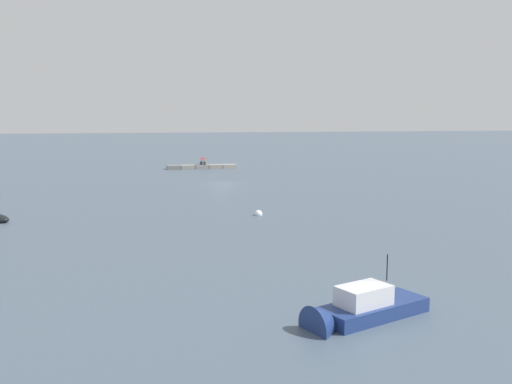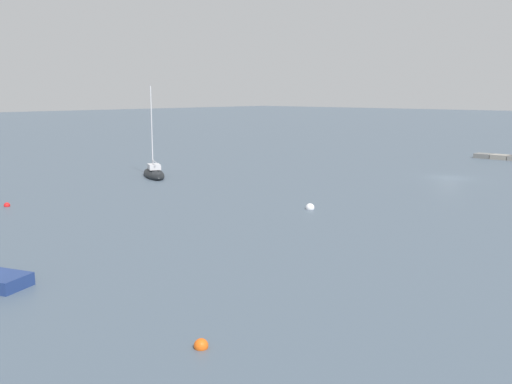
{
  "view_description": "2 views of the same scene",
  "coord_description": "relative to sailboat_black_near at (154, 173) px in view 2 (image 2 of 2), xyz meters",
  "views": [
    {
      "loc": [
        11.69,
        70.33,
        8.47
      ],
      "look_at": [
        0.68,
        22.2,
        1.83
      ],
      "focal_mm": 38.81,
      "sensor_mm": 36.0,
      "label": 1
    },
    {
      "loc": [
        -26.09,
        59.85,
        9.13
      ],
      "look_at": [
        2.95,
        28.04,
        1.67
      ],
      "focal_mm": 40.25,
      "sensor_mm": 36.0,
      "label": 2
    }
  ],
  "objects": [
    {
      "name": "mooring_buoy_near",
      "position": [
        -23.67,
        2.8,
        -0.23
      ],
      "size": [
        0.7,
        0.7,
        0.7
      ],
      "color": "white",
      "rests_on": "ground_plane"
    },
    {
      "name": "sailboat_black_near",
      "position": [
        0.0,
        0.0,
        0.0
      ],
      "size": [
        7.19,
        5.24,
        10.23
      ],
      "rotation": [
        0.0,
        0.0,
        4.2
      ],
      "color": "black",
      "rests_on": "ground_plane"
    },
    {
      "name": "ground_plane",
      "position": [
        -24.53,
        -21.14,
        -0.35
      ],
      "size": [
        500.0,
        500.0,
        0.0
      ],
      "primitive_type": "plane",
      "color": "#475666"
    },
    {
      "name": "mooring_buoy_mid",
      "position": [
        -36.0,
        25.64,
        -0.26
      ],
      "size": [
        0.53,
        0.53,
        0.53
      ],
      "color": "#EA5914",
      "rests_on": "ground_plane"
    },
    {
      "name": "mooring_buoy_far",
      "position": [
        -4.75,
        18.57,
        -0.27
      ],
      "size": [
        0.5,
        0.5,
        0.5
      ],
      "color": "red",
      "rests_on": "ground_plane"
    }
  ]
}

